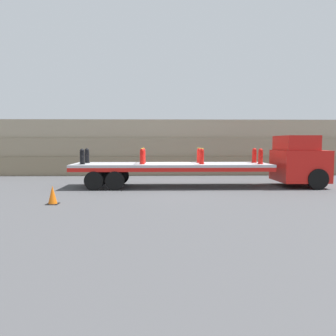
% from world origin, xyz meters
% --- Properties ---
extents(ground_plane, '(120.00, 120.00, 0.00)m').
position_xyz_m(ground_plane, '(0.00, 0.00, 0.00)').
color(ground_plane, '#474749').
extents(rock_cliff, '(60.00, 3.30, 4.00)m').
position_xyz_m(rock_cliff, '(0.00, 7.44, 2.00)').
color(rock_cliff, '#84755B').
rests_on(rock_cliff, ground_plane).
extents(truck_cab, '(2.41, 2.74, 2.74)m').
position_xyz_m(truck_cab, '(6.97, 0.00, 1.38)').
color(truck_cab, red).
rests_on(truck_cab, ground_plane).
extents(flatbed_trailer, '(10.43, 2.64, 1.25)m').
position_xyz_m(flatbed_trailer, '(-0.72, 0.00, 1.02)').
color(flatbed_trailer, '#B2B2B7').
rests_on(flatbed_trailer, ground_plane).
extents(fire_hydrant_black_near_0, '(0.30, 0.51, 0.81)m').
position_xyz_m(fire_hydrant_black_near_0, '(-4.61, -0.56, 1.65)').
color(fire_hydrant_black_near_0, black).
rests_on(fire_hydrant_black_near_0, flatbed_trailer).
extents(fire_hydrant_black_far_0, '(0.30, 0.51, 0.81)m').
position_xyz_m(fire_hydrant_black_far_0, '(-4.61, 0.56, 1.65)').
color(fire_hydrant_black_far_0, black).
rests_on(fire_hydrant_black_far_0, flatbed_trailer).
extents(fire_hydrant_red_near_1, '(0.30, 0.51, 0.81)m').
position_xyz_m(fire_hydrant_red_near_1, '(-1.54, -0.56, 1.65)').
color(fire_hydrant_red_near_1, red).
rests_on(fire_hydrant_red_near_1, flatbed_trailer).
extents(fire_hydrant_red_far_1, '(0.30, 0.51, 0.81)m').
position_xyz_m(fire_hydrant_red_far_1, '(-1.54, 0.56, 1.65)').
color(fire_hydrant_red_far_1, red).
rests_on(fire_hydrant_red_far_1, flatbed_trailer).
extents(fire_hydrant_red_near_2, '(0.30, 0.51, 0.81)m').
position_xyz_m(fire_hydrant_red_near_2, '(1.54, -0.56, 1.65)').
color(fire_hydrant_red_near_2, red).
rests_on(fire_hydrant_red_near_2, flatbed_trailer).
extents(fire_hydrant_red_far_2, '(0.30, 0.51, 0.81)m').
position_xyz_m(fire_hydrant_red_far_2, '(1.54, 0.56, 1.65)').
color(fire_hydrant_red_far_2, red).
rests_on(fire_hydrant_red_far_2, flatbed_trailer).
extents(fire_hydrant_red_near_3, '(0.30, 0.51, 0.81)m').
position_xyz_m(fire_hydrant_red_near_3, '(4.61, -0.56, 1.65)').
color(fire_hydrant_red_near_3, red).
rests_on(fire_hydrant_red_near_3, flatbed_trailer).
extents(fire_hydrant_red_far_3, '(0.30, 0.51, 0.81)m').
position_xyz_m(fire_hydrant_red_far_3, '(4.61, 0.56, 1.65)').
color(fire_hydrant_red_far_3, red).
rests_on(fire_hydrant_red_far_3, flatbed_trailer).
extents(cargo_strap_rear, '(0.05, 2.74, 0.01)m').
position_xyz_m(cargo_strap_rear, '(-1.54, 0.00, 2.07)').
color(cargo_strap_rear, yellow).
rests_on(cargo_strap_rear, fire_hydrant_red_near_1).
extents(cargo_strap_middle, '(0.05, 2.74, 0.01)m').
position_xyz_m(cargo_strap_middle, '(1.54, 0.00, 2.07)').
color(cargo_strap_middle, yellow).
rests_on(cargo_strap_middle, fire_hydrant_red_near_2).
extents(traffic_cone, '(0.44, 0.44, 0.72)m').
position_xyz_m(traffic_cone, '(-4.78, -4.81, 0.35)').
color(traffic_cone, black).
rests_on(traffic_cone, ground_plane).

